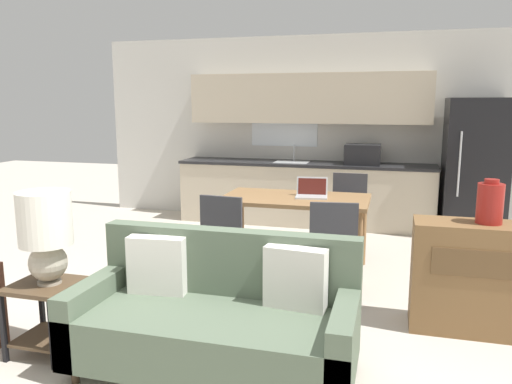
{
  "coord_description": "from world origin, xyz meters",
  "views": [
    {
      "loc": [
        1.22,
        -2.73,
        1.73
      ],
      "look_at": [
        0.05,
        1.5,
        0.95
      ],
      "focal_mm": 35.0,
      "sensor_mm": 36.0,
      "label": 1
    }
  ],
  "objects_px": {
    "credenza": "(501,280)",
    "dining_chair_far_right": "(348,209)",
    "couch": "(217,319)",
    "laptop": "(312,192)",
    "side_table": "(46,306)",
    "dining_chair_near_right": "(333,246)",
    "refrigerator": "(474,168)",
    "dining_chair_near_left": "(227,237)",
    "table_lamp": "(46,231)",
    "dining_table": "(295,204)",
    "vase": "(490,203)"
  },
  "relations": [
    {
      "from": "table_lamp",
      "to": "refrigerator",
      "type": "bearing_deg",
      "value": 51.96
    },
    {
      "from": "couch",
      "to": "side_table",
      "type": "xyz_separation_m",
      "value": [
        -1.23,
        -0.11,
        -0.01
      ]
    },
    {
      "from": "dining_chair_near_right",
      "to": "dining_table",
      "type": "bearing_deg",
      "value": -65.96
    },
    {
      "from": "dining_table",
      "to": "credenza",
      "type": "xyz_separation_m",
      "value": [
        1.78,
        -1.05,
        -0.28
      ]
    },
    {
      "from": "side_table",
      "to": "dining_chair_near_right",
      "type": "distance_m",
      "value": 2.31
    },
    {
      "from": "side_table",
      "to": "dining_chair_near_left",
      "type": "bearing_deg",
      "value": 59.63
    },
    {
      "from": "laptop",
      "to": "dining_chair_near_right",
      "type": "bearing_deg",
      "value": -75.62
    },
    {
      "from": "refrigerator",
      "to": "dining_table",
      "type": "xyz_separation_m",
      "value": [
        -1.98,
        -1.98,
        -0.19
      ]
    },
    {
      "from": "credenza",
      "to": "dining_chair_far_right",
      "type": "bearing_deg",
      "value": 125.5
    },
    {
      "from": "couch",
      "to": "laptop",
      "type": "distance_m",
      "value": 2.22
    },
    {
      "from": "credenza",
      "to": "dining_chair_near_right",
      "type": "height_order",
      "value": "dining_chair_near_right"
    },
    {
      "from": "dining_chair_far_right",
      "to": "laptop",
      "type": "bearing_deg",
      "value": -113.5
    },
    {
      "from": "dining_table",
      "to": "dining_chair_near_left",
      "type": "height_order",
      "value": "dining_chair_near_left"
    },
    {
      "from": "refrigerator",
      "to": "couch",
      "type": "bearing_deg",
      "value": -117.03
    },
    {
      "from": "dining_table",
      "to": "side_table",
      "type": "distance_m",
      "value": 2.6
    },
    {
      "from": "dining_table",
      "to": "laptop",
      "type": "bearing_deg",
      "value": 19.06
    },
    {
      "from": "couch",
      "to": "dining_chair_far_right",
      "type": "distance_m",
      "value": 2.93
    },
    {
      "from": "couch",
      "to": "laptop",
      "type": "height_order",
      "value": "laptop"
    },
    {
      "from": "laptop",
      "to": "side_table",
      "type": "bearing_deg",
      "value": -129.91
    },
    {
      "from": "couch",
      "to": "credenza",
      "type": "distance_m",
      "value": 2.15
    },
    {
      "from": "table_lamp",
      "to": "laptop",
      "type": "height_order",
      "value": "table_lamp"
    },
    {
      "from": "table_lamp",
      "to": "laptop",
      "type": "distance_m",
      "value": 2.68
    },
    {
      "from": "couch",
      "to": "dining_table",
      "type": "bearing_deg",
      "value": 87.23
    },
    {
      "from": "table_lamp",
      "to": "vase",
      "type": "distance_m",
      "value": 3.18
    },
    {
      "from": "couch",
      "to": "dining_chair_near_right",
      "type": "height_order",
      "value": "dining_chair_near_right"
    },
    {
      "from": "side_table",
      "to": "dining_chair_near_right",
      "type": "xyz_separation_m",
      "value": [
        1.82,
        1.41,
        0.18
      ]
    },
    {
      "from": "refrigerator",
      "to": "vase",
      "type": "height_order",
      "value": "refrigerator"
    },
    {
      "from": "dining_table",
      "to": "couch",
      "type": "xyz_separation_m",
      "value": [
        -0.1,
        -2.1,
        -0.36
      ]
    },
    {
      "from": "vase",
      "to": "dining_chair_far_right",
      "type": "xyz_separation_m",
      "value": [
        -1.18,
        1.8,
        -0.49
      ]
    },
    {
      "from": "couch",
      "to": "side_table",
      "type": "height_order",
      "value": "couch"
    },
    {
      "from": "side_table",
      "to": "credenza",
      "type": "bearing_deg",
      "value": 20.56
    },
    {
      "from": "refrigerator",
      "to": "dining_chair_near_left",
      "type": "relative_size",
      "value": 1.95
    },
    {
      "from": "side_table",
      "to": "laptop",
      "type": "xyz_separation_m",
      "value": [
        1.49,
        2.27,
        0.49
      ]
    },
    {
      "from": "laptop",
      "to": "dining_chair_far_right",
      "type": "bearing_deg",
      "value": 59.5
    },
    {
      "from": "dining_chair_far_right",
      "to": "dining_chair_near_right",
      "type": "height_order",
      "value": "same"
    },
    {
      "from": "couch",
      "to": "refrigerator",
      "type": "bearing_deg",
      "value": 62.97
    },
    {
      "from": "refrigerator",
      "to": "table_lamp",
      "type": "xyz_separation_m",
      "value": [
        -3.27,
        -4.18,
        -0.02
      ]
    },
    {
      "from": "refrigerator",
      "to": "dining_table",
      "type": "bearing_deg",
      "value": -135.01
    },
    {
      "from": "dining_table",
      "to": "dining_chair_far_right",
      "type": "relative_size",
      "value": 1.62
    },
    {
      "from": "dining_chair_near_right",
      "to": "refrigerator",
      "type": "bearing_deg",
      "value": -125.71
    },
    {
      "from": "table_lamp",
      "to": "dining_chair_far_right",
      "type": "distance_m",
      "value": 3.48
    },
    {
      "from": "dining_chair_far_right",
      "to": "dining_chair_near_left",
      "type": "relative_size",
      "value": 1.0
    },
    {
      "from": "dining_chair_near_left",
      "to": "dining_chair_near_right",
      "type": "height_order",
      "value": "same"
    },
    {
      "from": "credenza",
      "to": "vase",
      "type": "height_order",
      "value": "vase"
    },
    {
      "from": "dining_chair_near_left",
      "to": "table_lamp",
      "type": "bearing_deg",
      "value": 65.22
    },
    {
      "from": "dining_chair_far_right",
      "to": "laptop",
      "type": "xyz_separation_m",
      "value": [
        -0.32,
        -0.72,
        0.31
      ]
    },
    {
      "from": "credenza",
      "to": "dining_chair_near_left",
      "type": "bearing_deg",
      "value": 173.14
    },
    {
      "from": "refrigerator",
      "to": "dining_chair_near_right",
      "type": "distance_m",
      "value": 3.17
    },
    {
      "from": "table_lamp",
      "to": "dining_chair_near_right",
      "type": "bearing_deg",
      "value": 38.23
    },
    {
      "from": "table_lamp",
      "to": "dining_chair_near_right",
      "type": "distance_m",
      "value": 2.29
    }
  ]
}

